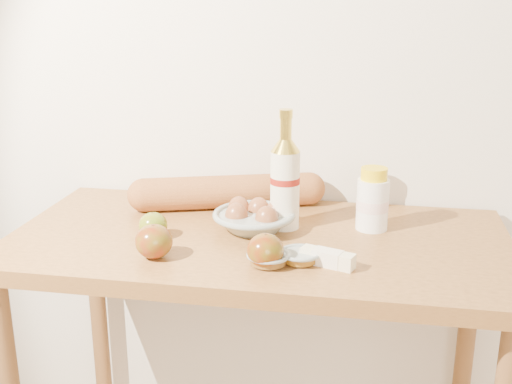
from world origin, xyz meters
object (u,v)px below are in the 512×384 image
bourbon_bottle (285,181)px  cream_bottle (373,201)px  table (258,282)px  baguette (228,192)px  egg_bowl (254,218)px

bourbon_bottle → cream_bottle: size_ratio=1.90×
table → bourbon_bottle: 0.26m
cream_bottle → baguette: cream_bottle is taller
baguette → egg_bowl: bearing=-74.5°
cream_bottle → egg_bowl: (-0.29, -0.06, -0.04)m
cream_bottle → table: bearing=-142.4°
baguette → bourbon_bottle: bearing=-54.1°
table → bourbon_bottle: bourbon_bottle is taller
bourbon_bottle → cream_bottle: bourbon_bottle is taller
bourbon_bottle → cream_bottle: (0.21, 0.03, -0.05)m
cream_bottle → egg_bowl: bearing=-151.3°
cream_bottle → egg_bowl: cream_bottle is taller
bourbon_bottle → cream_bottle: bearing=8.8°
baguette → table: bearing=-76.7°
table → baguette: (-0.12, 0.20, 0.17)m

